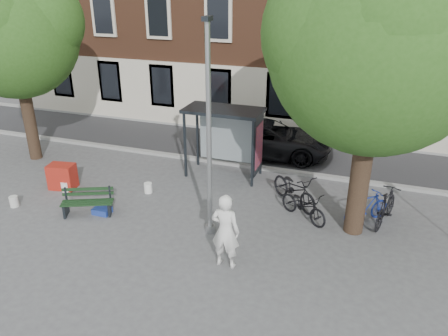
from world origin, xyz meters
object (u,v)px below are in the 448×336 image
bike_c (304,205)px  car_dark (268,139)px  bike_a (295,189)px  bench (88,203)px  bike_b (367,207)px  lamppost (209,145)px  red_stand (62,176)px  painter (225,231)px  bus_shelter (235,128)px  bike_d (386,207)px

bike_c → car_dark: (-2.40, 4.88, 0.25)m
bike_a → car_dark: bearing=67.7°
bench → bike_c: (6.53, 1.96, 0.10)m
bike_b → lamppost: bearing=73.2°
bike_a → red_stand: bearing=142.7°
painter → red_stand: 7.43m
car_dark → bike_c: bearing=-160.2°
bike_c → bike_a: bearing=62.4°
car_dark → bus_shelter: bearing=158.4°
bus_shelter → car_dark: bus_shelter is taller
bench → bike_b: (8.38, 2.44, 0.12)m
lamppost → bike_a: 3.91m
car_dark → red_stand: car_dark is taller
lamppost → bus_shelter: size_ratio=2.14×
bike_d → bus_shelter: bearing=-3.0°
bike_a → lamppost: bearing=-176.2°
red_stand → car_dark: bearing=42.2°
bench → red_stand: 2.37m
bus_shelter → bench: 5.79m
bus_shelter → bike_d: (5.47, -1.85, -1.35)m
bike_b → painter: bearing=93.0°
lamppost → painter: (0.95, -1.37, -1.75)m
red_stand → bike_d: bearing=6.5°
lamppost → red_stand: 6.57m
bench → painter: bearing=-36.5°
red_stand → lamppost: bearing=-9.6°
lamppost → bike_c: 3.77m
red_stand → painter: bearing=-18.9°
bench → bike_b: size_ratio=1.00×
bench → bike_b: 8.73m
bike_a → bike_d: (2.86, -0.28, -0.01)m
bike_c → red_stand: 8.54m
bike_a → bike_d: 2.87m
bus_shelter → red_stand: bearing=-150.5°
bench → bus_shelter: bearing=27.5°
lamppost → bike_b: (4.31, 2.17, -2.28)m
bench → bike_c: size_ratio=0.91×
bus_shelter → car_dark: 2.81m
bike_b → bike_d: 0.56m
bike_d → car_dark: car_dark is taller
bike_b → bike_c: (-1.85, -0.48, -0.02)m
bike_a → red_stand: 8.20m
lamppost → car_dark: size_ratio=1.15×
bike_c → bike_d: bike_d is taller
bike_a → car_dark: (-1.94, 4.03, 0.15)m
bench → bike_a: (6.07, 2.81, 0.20)m
lamppost → bench: bearing=-176.2°
bike_a → red_stand: size_ratio=2.46×
bike_a → bike_d: size_ratio=1.17×
lamppost → bus_shelter: 4.24m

